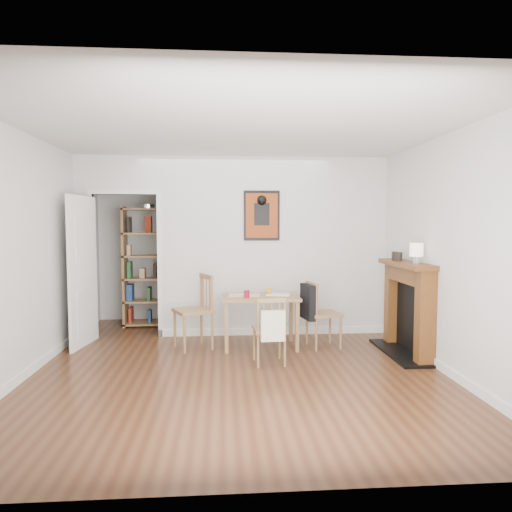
{
  "coord_description": "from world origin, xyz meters",
  "views": [
    {
      "loc": [
        -0.16,
        -5.25,
        1.63
      ],
      "look_at": [
        0.26,
        0.6,
        1.22
      ],
      "focal_mm": 32.0,
      "sensor_mm": 36.0,
      "label": 1
    }
  ],
  "objects": [
    {
      "name": "room_shell",
      "position": [
        0.1,
        1.34,
        1.3
      ],
      "size": [
        5.2,
        5.2,
        5.2
      ],
      "color": "beige",
      "rests_on": "ground"
    },
    {
      "name": "ceramic_jar_a",
      "position": [
        2.08,
        0.41,
        1.22
      ],
      "size": [
        0.09,
        0.09,
        0.11
      ],
      "primitive_type": "cylinder",
      "color": "black",
      "rests_on": "fireplace"
    },
    {
      "name": "red_glass",
      "position": [
        0.14,
        0.56,
        0.73
      ],
      "size": [
        0.07,
        0.07,
        0.09
      ],
      "primitive_type": "cylinder",
      "color": "maroon",
      "rests_on": "dining_table"
    },
    {
      "name": "dining_table",
      "position": [
        0.33,
        0.67,
        0.6
      ],
      "size": [
        1.0,
        0.64,
        0.68
      ],
      "color": "#956945",
      "rests_on": "ground"
    },
    {
      "name": "fireplace",
      "position": [
        2.16,
        0.25,
        0.62
      ],
      "size": [
        0.45,
        1.25,
        1.16
      ],
      "color": "brown",
      "rests_on": "ground"
    },
    {
      "name": "orange_fruit",
      "position": [
        0.45,
        0.79,
        0.73
      ],
      "size": [
        0.09,
        0.09,
        0.09
      ],
      "primitive_type": "sphere",
      "color": "orange",
      "rests_on": "dining_table"
    },
    {
      "name": "notebook",
      "position": [
        0.57,
        0.74,
        0.69
      ],
      "size": [
        0.35,
        0.28,
        0.02
      ],
      "primitive_type": "cube",
      "rotation": [
        0.0,
        0.0,
        -0.19
      ],
      "color": "silver",
      "rests_on": "dining_table"
    },
    {
      "name": "placemat",
      "position": [
        0.12,
        0.74,
        0.69
      ],
      "size": [
        0.42,
        0.32,
        0.0
      ],
      "primitive_type": "cube",
      "rotation": [
        0.0,
        0.0,
        -0.02
      ],
      "color": "beige",
      "rests_on": "dining_table"
    },
    {
      "name": "chair_front",
      "position": [
        0.37,
        -0.05,
        0.4
      ],
      "size": [
        0.43,
        0.48,
        0.8
      ],
      "color": "olive",
      "rests_on": "ground"
    },
    {
      "name": "bookshelf",
      "position": [
        -1.34,
        2.08,
        0.94
      ],
      "size": [
        0.8,
        0.32,
        1.9
      ],
      "color": "#956945",
      "rests_on": "ground"
    },
    {
      "name": "ceramic_jar_b",
      "position": [
        2.08,
        0.52,
        1.22
      ],
      "size": [
        0.09,
        0.09,
        0.11
      ],
      "primitive_type": "cylinder",
      "color": "black",
      "rests_on": "fireplace"
    },
    {
      "name": "chair_right",
      "position": [
        1.14,
        0.61,
        0.45
      ],
      "size": [
        0.56,
        0.51,
        0.87
      ],
      "color": "olive",
      "rests_on": "ground"
    },
    {
      "name": "ground",
      "position": [
        0.0,
        0.0,
        0.0
      ],
      "size": [
        5.2,
        5.2,
        0.0
      ],
      "primitive_type": "plane",
      "color": "#4E2E19",
      "rests_on": "ground"
    },
    {
      "name": "mantel_lamp",
      "position": [
        2.1,
        -0.07,
        1.31
      ],
      "size": [
        0.16,
        0.16,
        0.25
      ],
      "color": "silver",
      "rests_on": "fireplace"
    },
    {
      "name": "chair_left",
      "position": [
        -0.55,
        0.67,
        0.49
      ],
      "size": [
        0.64,
        0.64,
        0.97
      ],
      "color": "olive",
      "rests_on": "ground"
    }
  ]
}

